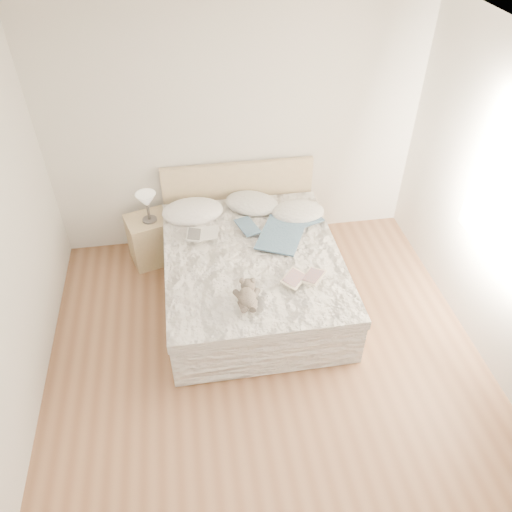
% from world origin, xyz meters
% --- Properties ---
extents(floor, '(4.00, 4.50, 0.00)m').
position_xyz_m(floor, '(0.00, 0.00, 0.00)').
color(floor, brown).
rests_on(floor, ground).
extents(ceiling, '(4.00, 4.50, 0.00)m').
position_xyz_m(ceiling, '(0.00, 0.00, 2.70)').
color(ceiling, silver).
rests_on(ceiling, ground).
extents(wall_back, '(4.00, 0.02, 2.70)m').
position_xyz_m(wall_back, '(0.00, 2.25, 1.35)').
color(wall_back, silver).
rests_on(wall_back, ground).
extents(bed, '(1.72, 2.14, 1.00)m').
position_xyz_m(bed, '(0.00, 1.19, 0.31)').
color(bed, tan).
rests_on(bed, floor).
extents(nightstand, '(0.55, 0.51, 0.56)m').
position_xyz_m(nightstand, '(-1.03, 1.92, 0.28)').
color(nightstand, tan).
rests_on(nightstand, floor).
extents(table_lamp, '(0.22, 0.22, 0.34)m').
position_xyz_m(table_lamp, '(-1.00, 1.89, 0.80)').
color(table_lamp, '#4C4642').
rests_on(table_lamp, nightstand).
extents(pillow_left, '(0.68, 0.49, 0.20)m').
position_xyz_m(pillow_left, '(-0.54, 1.87, 0.64)').
color(pillow_left, white).
rests_on(pillow_left, bed).
extents(pillow_middle, '(0.73, 0.66, 0.18)m').
position_xyz_m(pillow_middle, '(0.12, 1.93, 0.64)').
color(pillow_middle, silver).
rests_on(pillow_middle, bed).
extents(pillow_right, '(0.58, 0.41, 0.17)m').
position_xyz_m(pillow_right, '(0.58, 1.68, 0.64)').
color(pillow_right, white).
rests_on(pillow_right, bed).
extents(blouse, '(0.88, 0.90, 0.03)m').
position_xyz_m(blouse, '(0.33, 1.33, 0.63)').
color(blouse, '#2E4961').
rests_on(blouse, bed).
extents(photo_book, '(0.37, 0.28, 0.03)m').
position_xyz_m(photo_book, '(-0.46, 1.46, 0.63)').
color(photo_book, silver).
rests_on(photo_book, bed).
extents(childrens_book, '(0.43, 0.42, 0.02)m').
position_xyz_m(childrens_book, '(0.40, 0.66, 0.63)').
color(childrens_book, '#F2E3C1').
rests_on(childrens_book, bed).
extents(teddy_bear, '(0.23, 0.31, 0.16)m').
position_xyz_m(teddy_bear, '(-0.16, 0.41, 0.65)').
color(teddy_bear, '#62574D').
rests_on(teddy_bear, bed).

